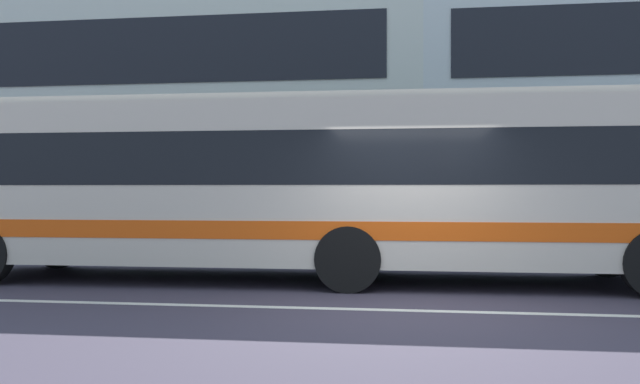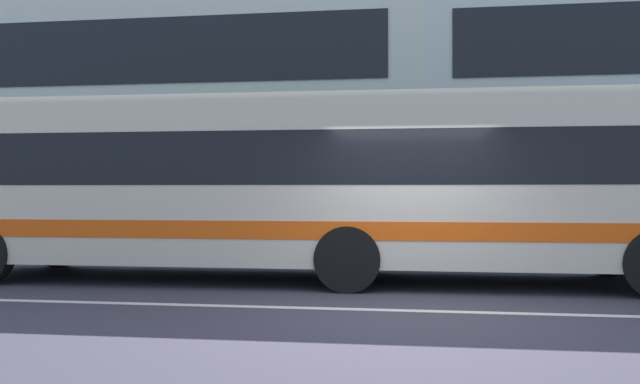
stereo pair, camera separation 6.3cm
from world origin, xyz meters
The scene contains 5 objects.
ground_plane centered at (0.00, 0.00, 0.00)m, with size 160.00×160.00×0.00m, color #3D3747.
lane_centre_line centered at (0.00, 0.00, 0.00)m, with size 60.00×0.16×0.01m, color silver.
hedge_row_far centered at (3.75, 6.56, 0.49)m, with size 20.29×1.10×0.98m, color #184F26.
apartment_block_left centered at (-12.50, 15.20, 4.92)m, with size 25.66×9.90×9.85m.
transit_bus centered at (-1.74, 2.59, 1.69)m, with size 12.40×2.77×3.06m.
Camera 1 is at (-0.01, -8.45, 1.53)m, focal length 36.92 mm.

